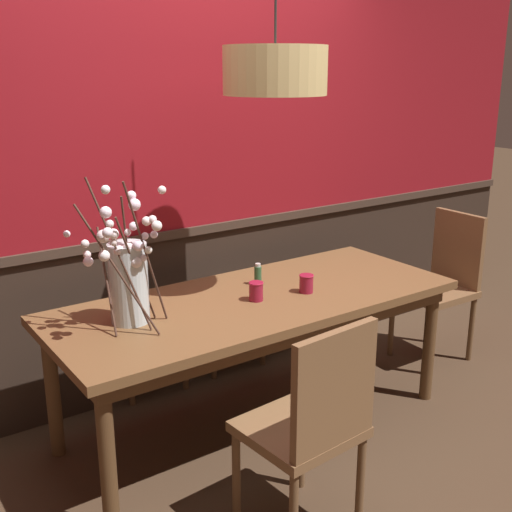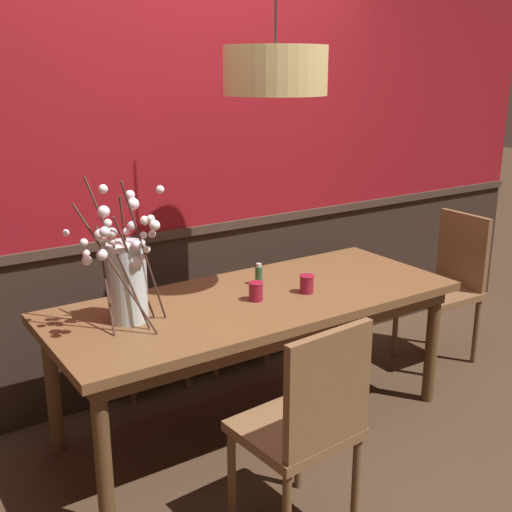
% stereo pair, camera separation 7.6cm
% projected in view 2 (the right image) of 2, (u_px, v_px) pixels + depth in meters
% --- Properties ---
extents(ground_plane, '(24.00, 24.00, 0.00)m').
position_uv_depth(ground_plane, '(256.00, 423.00, 3.50)').
color(ground_plane, '#422D1E').
extents(back_wall, '(5.70, 0.14, 2.75)m').
position_uv_depth(back_wall, '(188.00, 159.00, 3.68)').
color(back_wall, '#2D2119').
rests_on(back_wall, ground).
extents(dining_table, '(2.14, 0.86, 0.74)m').
position_uv_depth(dining_table, '(256.00, 312.00, 3.31)').
color(dining_table, brown).
rests_on(dining_table, ground).
extents(chair_far_side_right, '(0.45, 0.44, 0.95)m').
position_uv_depth(chair_far_side_right, '(222.00, 281.00, 4.16)').
color(chair_far_side_right, brown).
rests_on(chair_far_side_right, ground).
extents(chair_head_east_end, '(0.45, 0.42, 0.97)m').
position_uv_depth(chair_head_east_end, '(448.00, 281.00, 4.15)').
color(chair_head_east_end, brown).
rests_on(chair_head_east_end, ground).
extents(chair_near_side_left, '(0.47, 0.45, 0.95)m').
position_uv_depth(chair_near_side_left, '(307.00, 421.00, 2.52)').
color(chair_near_side_left, brown).
rests_on(chair_near_side_left, ground).
extents(chair_far_side_left, '(0.42, 0.43, 0.97)m').
position_uv_depth(chair_far_side_left, '(141.00, 297.00, 3.85)').
color(chair_far_side_left, brown).
rests_on(chair_far_side_left, ground).
extents(vase_with_blossoms, '(0.42, 0.38, 0.69)m').
position_uv_depth(vase_with_blossoms, '(127.00, 279.00, 2.92)').
color(vase_with_blossoms, silver).
rests_on(vase_with_blossoms, dining_table).
extents(candle_holder_nearer_center, '(0.08, 0.08, 0.10)m').
position_uv_depth(candle_holder_nearer_center, '(307.00, 284.00, 3.34)').
color(candle_holder_nearer_center, maroon).
rests_on(candle_holder_nearer_center, dining_table).
extents(candle_holder_nearer_edge, '(0.08, 0.08, 0.10)m').
position_uv_depth(candle_holder_nearer_edge, '(256.00, 291.00, 3.23)').
color(candle_holder_nearer_edge, maroon).
rests_on(candle_holder_nearer_edge, dining_table).
extents(condiment_bottle, '(0.04, 0.04, 0.12)m').
position_uv_depth(condiment_bottle, '(259.00, 275.00, 3.46)').
color(condiment_bottle, '#2D5633').
rests_on(condiment_bottle, dining_table).
extents(pendant_lamp, '(0.50, 0.50, 1.01)m').
position_uv_depth(pendant_lamp, '(275.00, 71.00, 3.03)').
color(pendant_lamp, tan).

